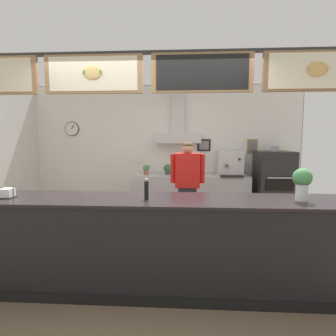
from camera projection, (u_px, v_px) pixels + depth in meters
ground_plane at (150, 274)px, 3.33m from camera, size 6.79×6.79×0.00m
back_wall_assembly at (165, 148)px, 5.67m from camera, size 5.65×2.88×2.76m
service_counter at (146, 244)px, 2.98m from camera, size 4.48×0.73×1.01m
back_prep_counter at (191, 198)px, 5.51m from camera, size 2.26×0.56×0.92m
pizza_oven at (273, 187)px, 5.29m from camera, size 0.65×0.73×1.51m
shop_worker at (187, 190)px, 4.26m from camera, size 0.54×0.22×1.60m
espresso_machine at (230, 164)px, 5.37m from camera, size 0.47×0.51×0.48m
potted_basil at (168, 169)px, 5.52m from camera, size 0.17×0.17×0.21m
potted_sage at (146, 169)px, 5.51m from camera, size 0.14×0.14×0.20m
basil_vase at (302, 183)px, 2.79m from camera, size 0.19×0.19×0.34m
napkin_holder at (7, 193)px, 2.95m from camera, size 0.15×0.14×0.12m
pepper_grinder at (146, 189)px, 2.87m from camera, size 0.05×0.05×0.23m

